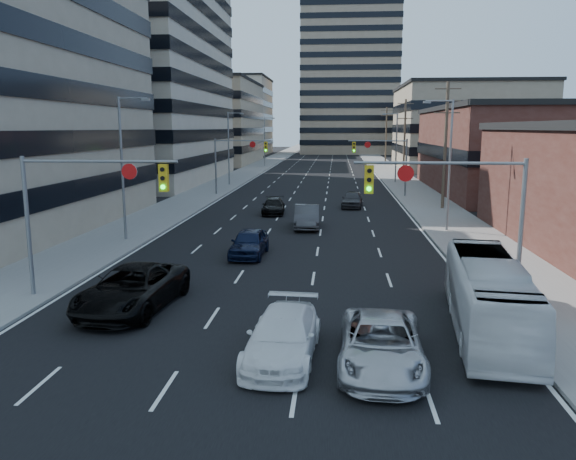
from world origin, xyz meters
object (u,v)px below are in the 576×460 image
at_px(black_pickup, 132,289).
at_px(silver_suv, 381,344).
at_px(white_van, 283,336).
at_px(transit_bus, 488,296).
at_px(sedan_blue, 249,243).

height_order(black_pickup, silver_suv, black_pickup).
height_order(white_van, transit_bus, transit_bus).
bearing_deg(white_van, silver_suv, -4.60).
bearing_deg(transit_bus, silver_suv, -132.55).
bearing_deg(black_pickup, silver_suv, -21.19).
xyz_separation_m(white_van, sedan_blue, (-3.24, 14.05, 0.03)).
bearing_deg(transit_bus, black_pickup, -178.81).
bearing_deg(sedan_blue, transit_bus, -45.69).
height_order(black_pickup, white_van, black_pickup).
relative_size(white_van, transit_bus, 0.54).
xyz_separation_m(black_pickup, transit_bus, (13.36, -1.31, 0.46)).
relative_size(silver_suv, sedan_blue, 1.20).
height_order(white_van, sedan_blue, sedan_blue).
distance_m(white_van, silver_suv, 3.04).
relative_size(white_van, silver_suv, 0.94).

